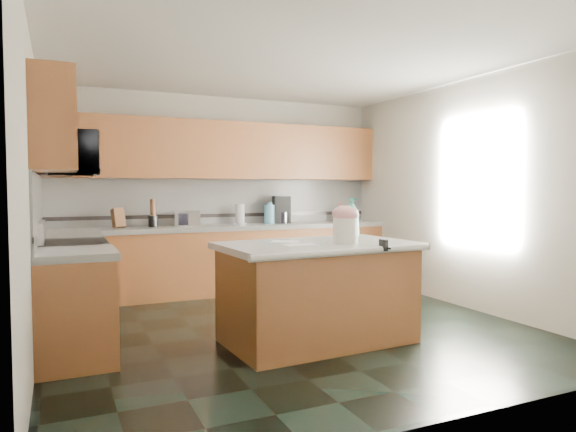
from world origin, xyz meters
TOP-DOWN VIEW (x-y plane):
  - floor at (0.00, 0.00)m, footprint 4.60×4.60m
  - ceiling at (0.00, 0.00)m, footprint 4.60×4.60m
  - wall_back at (0.00, 2.32)m, footprint 4.60×0.04m
  - wall_front at (0.00, -2.32)m, footprint 4.60×0.04m
  - wall_left at (-2.32, 0.00)m, footprint 0.04×4.60m
  - wall_right at (2.32, 0.00)m, footprint 0.04×4.60m
  - back_base_cab at (0.00, 2.00)m, footprint 4.60×0.60m
  - back_countertop at (0.00, 2.00)m, footprint 4.60×0.64m
  - back_upper_cab at (0.00, 2.13)m, footprint 4.60×0.33m
  - back_backsplash at (0.00, 2.29)m, footprint 4.60×0.02m
  - back_accent_band at (0.00, 2.28)m, footprint 4.60×0.01m
  - left_base_cab_rear at (-2.00, 1.29)m, footprint 0.60×0.82m
  - left_counter_rear at (-2.00, 1.29)m, footprint 0.64×0.82m
  - left_base_cab_front at (-2.00, -0.24)m, footprint 0.60×0.72m
  - left_counter_front at (-2.00, -0.24)m, footprint 0.64×0.72m
  - left_backsplash at (-2.29, 0.55)m, footprint 0.02×2.30m
  - left_accent_band at (-2.28, 0.55)m, footprint 0.01×2.30m
  - left_upper_cab_rear at (-2.13, 1.42)m, footprint 0.33×1.09m
  - left_upper_cab_front at (-2.13, -0.24)m, footprint 0.33×0.72m
  - range_body at (-2.00, 0.50)m, footprint 0.60×0.76m
  - range_oven_door at (-1.71, 0.50)m, footprint 0.02×0.68m
  - range_cooktop at (-2.00, 0.50)m, footprint 0.62×0.78m
  - range_handle at (-1.68, 0.50)m, footprint 0.02×0.66m
  - range_backguard at (-2.26, 0.50)m, footprint 0.06×0.76m
  - microwave at (-2.00, 0.50)m, footprint 0.50×0.73m
  - island_base at (0.06, -0.52)m, footprint 1.70×1.04m
  - island_top at (0.06, -0.52)m, footprint 1.81×1.14m
  - island_bullnose at (0.06, -1.05)m, footprint 1.75×0.16m
  - treat_jar at (0.26, -0.68)m, footprint 0.25×0.25m
  - treat_jar_lid at (0.26, -0.68)m, footprint 0.24×0.24m
  - treat_jar_knob at (0.26, -0.68)m, footprint 0.08×0.03m
  - treat_jar_knob_end_l at (0.22, -0.68)m, footprint 0.04×0.04m
  - treat_jar_knob_end_r at (0.30, -0.68)m, footprint 0.04×0.04m
  - soap_bottle_island at (0.54, -0.32)m, footprint 0.19×0.19m
  - paper_sheet_a at (-0.17, -0.65)m, footprint 0.32×0.25m
  - paper_sheet_b at (-0.19, -0.33)m, footprint 0.31×0.29m
  - clamp_body at (0.43, -1.03)m, footprint 0.04×0.11m
  - clamp_handle at (0.43, -1.09)m, footprint 0.02×0.07m
  - knife_block at (-1.43, 2.05)m, footprint 0.18×0.21m
  - utensil_crock at (-0.99, 2.08)m, footprint 0.12×0.12m
  - utensil_bundle at (-0.99, 2.08)m, footprint 0.07×0.07m
  - toaster_oven at (-0.55, 2.05)m, footprint 0.37×0.30m
  - toaster_oven_door at (-0.55, 1.95)m, footprint 0.29×0.01m
  - paper_towel at (0.20, 2.10)m, footprint 0.13×0.13m
  - paper_towel_base at (0.20, 2.10)m, footprint 0.19×0.19m
  - water_jug at (0.63, 2.06)m, footprint 0.16×0.16m
  - water_jug_neck at (0.63, 2.06)m, footprint 0.08×0.08m
  - coffee_maker at (0.82, 2.08)m, footprint 0.28×0.29m
  - coffee_carafe at (0.82, 2.02)m, footprint 0.16×0.16m
  - soap_bottle_back at (1.79, 2.05)m, footprint 0.12×0.13m
  - soap_back_cap at (1.79, 2.05)m, footprint 0.02×0.02m
  - window_light_proxy at (2.29, -0.20)m, footprint 0.02×1.40m

SIDE VIEW (x-z plane):
  - floor at x=0.00m, z-range 0.00..0.00m
  - range_oven_door at x=-1.71m, z-range 0.12..0.68m
  - back_base_cab at x=0.00m, z-range 0.00..0.86m
  - left_base_cab_rear at x=-2.00m, z-range 0.00..0.86m
  - left_base_cab_front at x=-2.00m, z-range 0.00..0.86m
  - island_base at x=0.06m, z-range 0.00..0.86m
  - range_body at x=-2.00m, z-range 0.00..0.88m
  - range_handle at x=-1.68m, z-range 0.77..0.79m
  - back_countertop at x=0.00m, z-range 0.86..0.92m
  - left_counter_rear at x=-2.00m, z-range 0.86..0.92m
  - left_counter_front at x=-2.00m, z-range 0.86..0.92m
  - island_top at x=0.06m, z-range 0.86..0.92m
  - island_bullnose at x=0.06m, z-range 0.86..0.92m
  - range_cooktop at x=-2.00m, z-range 0.88..0.92m
  - clamp_handle at x=0.43m, z-range 0.90..0.92m
  - paper_sheet_a at x=-0.17m, z-range 0.92..0.92m
  - paper_sheet_b at x=-0.19m, z-range 0.92..0.92m
  - paper_towel_base at x=0.20m, z-range 0.92..0.93m
  - clamp_body at x=0.43m, z-range 0.88..0.98m
  - utensil_crock at x=-0.99m, z-range 0.92..1.07m
  - coffee_carafe at x=0.82m, z-range 0.92..1.08m
  - toaster_oven at x=-0.55m, z-range 0.92..1.11m
  - toaster_oven_door at x=-0.55m, z-range 0.94..1.09m
  - range_backguard at x=-2.26m, z-range 0.93..1.11m
  - treat_jar at x=0.26m, z-range 0.92..1.15m
  - back_accent_band at x=0.00m, z-range 1.02..1.06m
  - left_accent_band at x=-2.28m, z-range 1.02..1.06m
  - soap_bottle_back at x=1.79m, z-range 0.92..1.16m
  - knife_block at x=-1.43m, z-range 0.91..1.18m
  - water_jug at x=0.63m, z-range 0.92..1.19m
  - paper_towel at x=0.20m, z-range 0.92..1.20m
  - coffee_maker at x=0.82m, z-range 0.92..1.31m
  - soap_bottle_island at x=0.54m, z-range 0.92..1.32m
  - utensil_bundle at x=-0.99m, z-range 1.07..1.28m
  - soap_back_cap at x=1.79m, z-range 1.16..1.19m
  - treat_jar_lid at x=0.26m, z-range 1.11..1.26m
  - water_jug_neck at x=0.63m, z-range 1.19..1.23m
  - back_backsplash at x=0.00m, z-range 0.92..1.55m
  - left_backsplash at x=-2.29m, z-range 0.92..1.55m
  - treat_jar_knob at x=0.26m, z-range 1.22..1.25m
  - treat_jar_knob_end_l at x=0.22m, z-range 1.22..1.26m
  - treat_jar_knob_end_r at x=0.30m, z-range 1.22..1.26m
  - wall_back at x=0.00m, z-range 0.00..2.70m
  - wall_front at x=0.00m, z-range 0.00..2.70m
  - wall_left at x=-2.32m, z-range 0.00..2.70m
  - wall_right at x=2.32m, z-range 0.00..2.70m
  - window_light_proxy at x=2.29m, z-range 0.95..2.05m
  - microwave at x=-2.00m, z-range 1.53..1.94m
  - back_upper_cab at x=0.00m, z-range 1.55..2.33m
  - left_upper_cab_rear at x=-2.13m, z-range 1.55..2.33m
  - left_upper_cab_front at x=-2.13m, z-range 1.55..2.33m
  - ceiling at x=0.00m, z-range 2.70..2.70m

